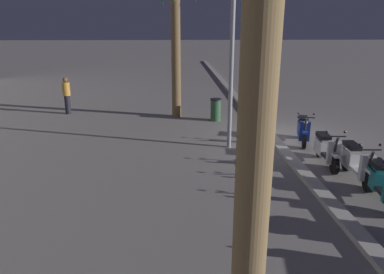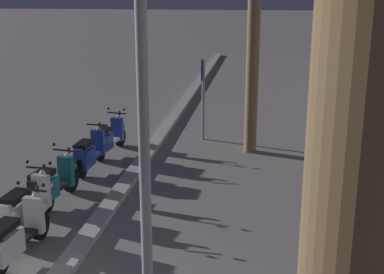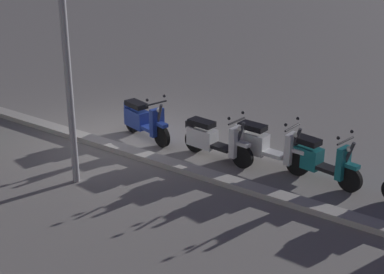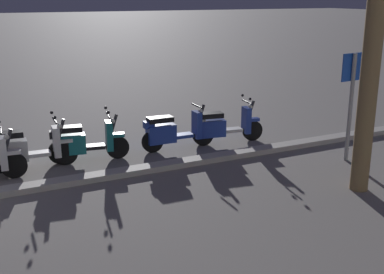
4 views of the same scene
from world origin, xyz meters
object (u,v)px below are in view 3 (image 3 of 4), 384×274
scooter_white_second_in_line (213,139)px  scooter_white_far_back (264,145)px  scooter_blue_mid_front (143,120)px  scooter_teal_gap_after_mid (317,159)px

scooter_white_second_in_line → scooter_white_far_back: bearing=-163.4°
scooter_white_far_back → scooter_blue_mid_front: 3.15m
scooter_white_second_in_line → scooter_blue_mid_front: 2.03m
scooter_teal_gap_after_mid → scooter_white_far_back: 1.22m
scooter_white_second_in_line → scooter_blue_mid_front: (2.03, -0.03, 0.01)m
scooter_teal_gap_after_mid → scooter_white_second_in_line: bearing=8.0°
scooter_white_far_back → scooter_blue_mid_front: size_ratio=1.09×
scooter_teal_gap_after_mid → scooter_white_second_in_line: (2.33, 0.33, -0.01)m
scooter_teal_gap_after_mid → scooter_blue_mid_front: same height
scooter_teal_gap_after_mid → scooter_blue_mid_front: size_ratio=1.04×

